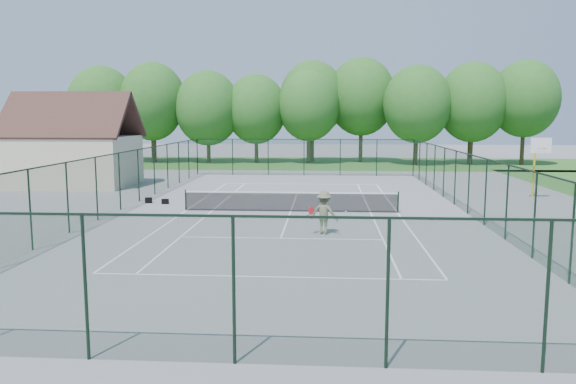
{
  "coord_description": "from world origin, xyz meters",
  "views": [
    {
      "loc": [
        1.78,
        -28.57,
        4.92
      ],
      "look_at": [
        0.0,
        -2.0,
        1.3
      ],
      "focal_mm": 35.0,
      "sensor_mm": 36.0,
      "label": 1
    }
  ],
  "objects_px": {
    "tennis_net": "(291,201)",
    "tennis_player": "(324,213)",
    "sports_bag_a": "(149,200)",
    "basketball_goal": "(538,156)"
  },
  "relations": [
    {
      "from": "tennis_net",
      "to": "tennis_player",
      "type": "bearing_deg",
      "value": -72.22
    },
    {
      "from": "basketball_goal",
      "to": "tennis_player",
      "type": "relative_size",
      "value": 2.01
    },
    {
      "from": "tennis_net",
      "to": "basketball_goal",
      "type": "bearing_deg",
      "value": 21.64
    },
    {
      "from": "tennis_net",
      "to": "tennis_player",
      "type": "height_order",
      "value": "tennis_player"
    },
    {
      "from": "tennis_net",
      "to": "basketball_goal",
      "type": "distance_m",
      "value": 15.63
    },
    {
      "from": "basketball_goal",
      "to": "tennis_player",
      "type": "height_order",
      "value": "basketball_goal"
    },
    {
      "from": "basketball_goal",
      "to": "sports_bag_a",
      "type": "relative_size",
      "value": 9.17
    },
    {
      "from": "basketball_goal",
      "to": "tennis_player",
      "type": "distance_m",
      "value": 16.96
    },
    {
      "from": "tennis_player",
      "to": "tennis_net",
      "type": "bearing_deg",
      "value": 107.78
    },
    {
      "from": "tennis_net",
      "to": "sports_bag_a",
      "type": "bearing_deg",
      "value": 164.1
    }
  ]
}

